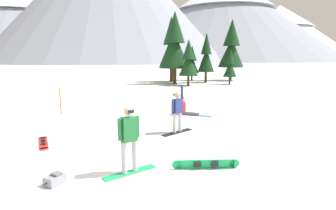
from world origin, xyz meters
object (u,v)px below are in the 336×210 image
snowboarder_midground (177,111)px  trail_marker_pole (60,101)px  pine_tree_leaning (192,62)px  pine_tree_broad (171,46)px  pine_tree_tall (206,56)px  snowboarder_foreground (129,138)px  pine_tree_young (175,45)px  loose_snowboard_near_left (43,143)px  backpack_grey (55,179)px  pine_tree_short (230,65)px  pine_tree_twin (231,47)px  snowboarder_background (186,108)px  pine_tree_slender (189,60)px  loose_snowboard_far_spare (206,164)px

snowboarder_midground → trail_marker_pole: (-6.05, 3.90, -0.19)m
pine_tree_leaning → pine_tree_broad: 3.80m
pine_tree_tall → snowboarder_foreground: bearing=-105.0°
pine_tree_young → pine_tree_tall: bearing=17.6°
snowboarder_midground → loose_snowboard_near_left: bearing=-166.9°
snowboarder_foreground → trail_marker_pole: 8.92m
snowboarder_foreground → pine_tree_broad: (2.71, 26.99, 3.40)m
backpack_grey → trail_marker_pole: bearing=107.9°
pine_tree_tall → pine_tree_short: 3.46m
pine_tree_short → pine_tree_twin: (1.53, 5.23, 2.14)m
snowboarder_midground → pine_tree_broad: pine_tree_broad is taller
backpack_grey → pine_tree_twin: 31.66m
snowboarder_background → backpack_grey: snowboarder_background is taller
snowboarder_midground → pine_tree_short: 20.66m
loose_snowboard_near_left → pine_tree_tall: (10.17, 22.75, 3.21)m
loose_snowboard_near_left → pine_tree_broad: size_ratio=0.21×
snowboarder_midground → backpack_grey: 5.59m
snowboarder_background → pine_tree_slender: pine_tree_slender is taller
backpack_grey → pine_tree_twin: size_ratio=0.07×
snowboarder_background → pine_tree_leaning: size_ratio=0.38×
pine_tree_tall → backpack_grey: bearing=-108.3°
backpack_grey → pine_tree_broad: size_ratio=0.07×
pine_tree_twin → pine_tree_young: size_ratio=0.97×
snowboarder_foreground → snowboarder_background: bearing=72.3°
loose_snowboard_far_spare → trail_marker_pole: (-6.55, 7.56, 0.58)m
snowboarder_midground → pine_tree_twin: (9.02, 24.45, 3.40)m
snowboarder_midground → pine_tree_twin: 26.28m
loose_snowboard_far_spare → pine_tree_twin: 29.67m
pine_tree_leaning → pine_tree_slender: (-1.27, -6.62, 0.24)m
pine_tree_slender → pine_tree_young: 3.06m
loose_snowboard_near_left → pine_tree_leaning: bearing=71.1°
trail_marker_pole → pine_tree_leaning: bearing=64.5°
snowboarder_background → trail_marker_pole: trail_marker_pole is taller
backpack_grey → snowboarder_background: bearing=62.4°
loose_snowboard_near_left → trail_marker_pole: bearing=102.1°
pine_tree_twin → pine_tree_leaning: pine_tree_twin is taller
snowboarder_midground → pine_tree_leaning: pine_tree_leaning is taller
snowboarder_midground → pine_tree_slender: pine_tree_slender is taller
pine_tree_broad → snowboarder_background: bearing=-91.1°
backpack_grey → pine_tree_twin: bearing=66.7°
backpack_grey → pine_tree_short: 26.06m
loose_snowboard_far_spare → pine_tree_slender: (2.17, 21.91, 2.56)m
loose_snowboard_far_spare → backpack_grey: size_ratio=3.46×
loose_snowboard_near_left → trail_marker_pole: 5.22m
snowboarder_foreground → pine_tree_twin: (10.60, 28.26, 3.35)m
snowboarder_foreground → snowboarder_background: snowboarder_foreground is taller
pine_tree_slender → loose_snowboard_near_left: bearing=-111.5°
pine_tree_twin → pine_tree_broad: (-7.90, -1.28, 0.05)m
loose_snowboard_near_left → pine_tree_twin: (13.98, 25.61, 4.30)m
snowboarder_background → pine_tree_leaning: (3.22, 21.42, 2.12)m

